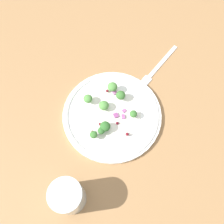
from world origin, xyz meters
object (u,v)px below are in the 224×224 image
at_px(plate, 112,115).
at_px(water_glass, 68,197).
at_px(broccoli_floret_1, 104,106).
at_px(broccoli_floret_0, 101,131).
at_px(broccoli_floret_2, 112,87).
at_px(fork, 157,67).

distance_m(plate, water_glass, 0.25).
distance_m(plate, broccoli_floret_1, 0.04).
bearing_deg(broccoli_floret_0, broccoli_floret_1, 52.92).
bearing_deg(broccoli_floret_2, plate, -123.36).
xyz_separation_m(plate, fork, (0.21, 0.06, -0.01)).
bearing_deg(fork, plate, -163.25).
distance_m(broccoli_floret_2, fork, 0.17).
distance_m(broccoli_floret_0, broccoli_floret_2, 0.13).
bearing_deg(broccoli_floret_0, plate, 30.47).
height_order(plate, broccoli_floret_0, broccoli_floret_0).
bearing_deg(water_glass, broccoli_floret_2, 38.55).
height_order(plate, fork, plate).
bearing_deg(broccoli_floret_0, water_glass, -145.84).
relative_size(plate, fork, 1.54).
bearing_deg(broccoli_floret_1, fork, 9.10).
height_order(broccoli_floret_0, broccoli_floret_1, broccoli_floret_1).
distance_m(broccoli_floret_2, water_glass, 0.32).
bearing_deg(broccoli_floret_1, broccoli_floret_0, -127.08).
xyz_separation_m(broccoli_floret_1, fork, (0.22, 0.03, -0.03)).
xyz_separation_m(plate, broccoli_floret_2, (0.04, 0.06, 0.03)).
bearing_deg(plate, fork, 16.75).
xyz_separation_m(broccoli_floret_0, fork, (0.26, 0.09, -0.03)).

